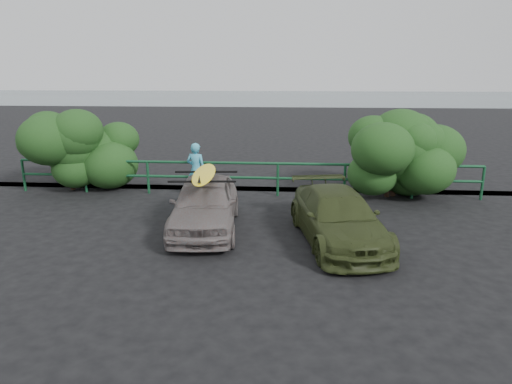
% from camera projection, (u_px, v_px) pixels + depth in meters
% --- Properties ---
extents(ground, '(80.00, 80.00, 0.00)m').
position_uv_depth(ground, '(221.00, 261.00, 9.15)').
color(ground, black).
extents(ocean, '(200.00, 200.00, 0.00)m').
position_uv_depth(ocean, '(281.00, 97.00, 66.97)').
color(ocean, slate).
rests_on(ocean, ground).
extents(guardrail, '(14.00, 0.08, 1.04)m').
position_uv_depth(guardrail, '(245.00, 179.00, 13.83)').
color(guardrail, '#164D2B').
rests_on(guardrail, ground).
extents(shrub_left, '(3.20, 2.40, 2.33)m').
position_uv_depth(shrub_left, '(95.00, 153.00, 14.40)').
color(shrub_left, '#214A1B').
rests_on(shrub_left, ground).
extents(shrub_right, '(3.20, 2.40, 2.32)m').
position_uv_depth(shrub_right, '(411.00, 157.00, 13.79)').
color(shrub_right, '#214A1B').
rests_on(shrub_right, ground).
extents(sedan, '(1.82, 3.86, 1.28)m').
position_uv_depth(sedan, '(205.00, 204.00, 10.80)').
color(sedan, slate).
rests_on(sedan, ground).
extents(olive_vehicle, '(2.29, 4.13, 1.13)m').
position_uv_depth(olive_vehicle, '(338.00, 217.00, 10.03)').
color(olive_vehicle, '#313B1A').
rests_on(olive_vehicle, ground).
extents(man, '(0.67, 0.52, 1.63)m').
position_uv_depth(man, '(196.00, 170.00, 13.67)').
color(man, '#45B0D0').
rests_on(man, ground).
extents(roof_rack, '(1.60, 1.19, 0.05)m').
position_uv_depth(roof_rack, '(204.00, 176.00, 10.63)').
color(roof_rack, black).
rests_on(roof_rack, sedan).
extents(surfboard, '(0.70, 2.44, 0.07)m').
position_uv_depth(surfboard, '(204.00, 174.00, 10.62)').
color(surfboard, yellow).
rests_on(surfboard, roof_rack).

